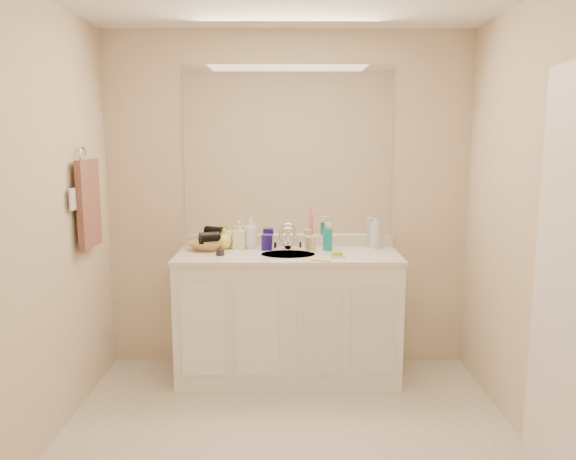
{
  "coord_description": "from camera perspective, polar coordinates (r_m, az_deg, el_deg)",
  "views": [
    {
      "loc": [
        -0.01,
        -2.72,
        1.65
      ],
      "look_at": [
        0.0,
        0.97,
        1.05
      ],
      "focal_mm": 35.0,
      "sensor_mm": 36.0,
      "label": 1
    }
  ],
  "objects": [
    {
      "name": "floor",
      "position": [
        3.18,
        0.04,
        -22.02
      ],
      "size": [
        2.6,
        2.6,
        0.0
      ],
      "primitive_type": "cube",
      "color": "beige",
      "rests_on": "ground"
    },
    {
      "name": "wall_back",
      "position": [
        4.04,
        -0.01,
        2.84
      ],
      "size": [
        2.6,
        0.02,
        2.4
      ],
      "primitive_type": "cube",
      "color": "beige",
      "rests_on": "floor"
    },
    {
      "name": "wall_front",
      "position": [
        1.49,
        0.18,
        -8.47
      ],
      "size": [
        2.6,
        0.02,
        2.4
      ],
      "primitive_type": "cube",
      "color": "beige",
      "rests_on": "floor"
    },
    {
      "name": "wall_left",
      "position": [
        3.05,
        -25.23,
        -0.19
      ],
      "size": [
        0.02,
        2.6,
        2.4
      ],
      "primitive_type": "cube",
      "color": "beige",
      "rests_on": "floor"
    },
    {
      "name": "wall_right",
      "position": [
        3.05,
        25.26,
        -0.17
      ],
      "size": [
        0.02,
        2.6,
        2.4
      ],
      "primitive_type": "cube",
      "color": "beige",
      "rests_on": "floor"
    },
    {
      "name": "vanity_cabinet",
      "position": [
        3.94,
        -0.0,
        -8.88
      ],
      "size": [
        1.5,
        0.55,
        0.85
      ],
      "primitive_type": "cube",
      "color": "white",
      "rests_on": "floor"
    },
    {
      "name": "countertop",
      "position": [
        3.83,
        -0.0,
        -2.61
      ],
      "size": [
        1.52,
        0.57,
        0.03
      ],
      "primitive_type": "cube",
      "color": "white",
      "rests_on": "vanity_cabinet"
    },
    {
      "name": "backsplash",
      "position": [
        4.07,
        -0.01,
        -1.1
      ],
      "size": [
        1.52,
        0.03,
        0.08
      ],
      "primitive_type": "cube",
      "color": "silver",
      "rests_on": "countertop"
    },
    {
      "name": "sink_basin",
      "position": [
        3.81,
        -0.0,
        -2.63
      ],
      "size": [
        0.37,
        0.37,
        0.02
      ],
      "primitive_type": "cylinder",
      "color": "beige",
      "rests_on": "countertop"
    },
    {
      "name": "faucet",
      "position": [
        3.97,
        -0.01,
        -1.15
      ],
      "size": [
        0.02,
        0.02,
        0.11
      ],
      "primitive_type": "cylinder",
      "color": "silver",
      "rests_on": "countertop"
    },
    {
      "name": "mirror",
      "position": [
        4.01,
        -0.01,
        7.94
      ],
      "size": [
        1.48,
        0.01,
        1.2
      ],
      "primitive_type": "cube",
      "color": "white",
      "rests_on": "wall_back"
    },
    {
      "name": "blue_mug",
      "position": [
        3.94,
        -2.16,
        -1.25
      ],
      "size": [
        0.09,
        0.09,
        0.11
      ],
      "primitive_type": "cylinder",
      "rotation": [
        0.0,
        0.0,
        -0.22
      ],
      "color": "navy",
      "rests_on": "countertop"
    },
    {
      "name": "tan_cup",
      "position": [
        3.92,
        2.3,
        -1.37
      ],
      "size": [
        0.09,
        0.09,
        0.1
      ],
      "primitive_type": "cylinder",
      "rotation": [
        0.0,
        0.0,
        -0.4
      ],
      "color": "beige",
      "rests_on": "countertop"
    },
    {
      "name": "toothbrush",
      "position": [
        3.91,
        2.46,
        0.08
      ],
      "size": [
        0.02,
        0.04,
        0.21
      ],
      "primitive_type": "cylinder",
      "rotation": [
        0.14,
        0.0,
        0.36
      ],
      "color": "#FF439C",
      "rests_on": "tan_cup"
    },
    {
      "name": "mouthwash_bottle",
      "position": [
        3.92,
        4.05,
        -0.97
      ],
      "size": [
        0.09,
        0.09,
        0.15
      ],
      "primitive_type": "cylinder",
      "rotation": [
        0.0,
        0.0,
        0.4
      ],
      "color": "#0C9593",
      "rests_on": "countertop"
    },
    {
      "name": "clear_pump_bottle",
      "position": [
        4.03,
        8.84,
        -0.51
      ],
      "size": [
        0.08,
        0.08,
        0.19
      ],
      "primitive_type": "cylinder",
      "rotation": [
        0.0,
        0.0,
        0.18
      ],
      "color": "silver",
      "rests_on": "countertop"
    },
    {
      "name": "soap_dish",
      "position": [
        3.71,
        4.99,
        -2.7
      ],
      "size": [
        0.11,
        0.09,
        0.01
      ],
      "primitive_type": "cube",
      "rotation": [
        0.0,
        0.0,
        0.1
      ],
      "color": "white",
      "rests_on": "countertop"
    },
    {
      "name": "green_soap",
      "position": [
        3.71,
        4.99,
        -2.42
      ],
      "size": [
        0.07,
        0.06,
        0.02
      ],
      "primitive_type": "cube",
      "rotation": [
        0.0,
        0.0,
        0.11
      ],
      "color": "#8FCE32",
      "rests_on": "soap_dish"
    },
    {
      "name": "orange_comb",
      "position": [
        3.6,
        3.34,
        -3.12
      ],
      "size": [
        0.13,
        0.07,
        0.01
      ],
      "primitive_type": "cube",
      "rotation": [
        0.0,
        0.0,
        -0.38
      ],
      "color": "gold",
      "rests_on": "countertop"
    },
    {
      "name": "dark_jar",
      "position": [
        3.79,
        -6.91,
        -2.26
      ],
      "size": [
        0.07,
        0.07,
        0.04
      ],
      "primitive_type": "cylinder",
      "rotation": [
        0.0,
        0.0,
        0.32
      ],
      "color": "black",
      "rests_on": "countertop"
    },
    {
      "name": "soap_bottle_white",
      "position": [
        4.0,
        -3.82,
        -0.35
      ],
      "size": [
        0.08,
        0.08,
        0.21
      ],
      "primitive_type": "imported",
      "rotation": [
        0.0,
        0.0,
        0.03
      ],
      "color": "white",
      "rests_on": "countertop"
    },
    {
      "name": "soap_bottle_cream",
      "position": [
        3.99,
        -4.99,
        -0.51
      ],
      "size": [
        0.09,
        0.09,
        0.2
      ],
      "primitive_type": "imported",
      "rotation": [
        0.0,
        0.0,
        0.05
      ],
      "color": "#ECE7C0",
      "rests_on": "countertop"
    },
    {
      "name": "soap_bottle_yellow",
      "position": [
        4.01,
        -6.48,
        -0.85
      ],
      "size": [
        0.13,
        0.13,
        0.15
      ],
      "primitive_type": "imported",
      "rotation": [
        0.0,
        0.0,
        -0.17
      ],
      "color": "#F9FA61",
      "rests_on": "countertop"
    },
    {
      "name": "wicker_basket",
      "position": [
        3.99,
        -8.23,
        -1.56
      ],
      "size": [
        0.3,
        0.3,
        0.06
      ],
      "primitive_type": "imported",
      "rotation": [
        0.0,
        0.0,
        -0.3
      ],
      "color": "#A78443",
      "rests_on": "countertop"
    },
    {
      "name": "hair_dryer",
      "position": [
        3.98,
        -7.97,
        -0.71
      ],
      "size": [
        0.16,
        0.12,
        0.07
      ],
      "primitive_type": "cylinder",
      "rotation": [
        0.0,
        1.57,
        0.43
      ],
      "color": "black",
      "rests_on": "wicker_basket"
    },
    {
      "name": "towel_ring",
      "position": [
        3.72,
        -20.13,
        7.12
      ],
      "size": [
        0.01,
        0.11,
        0.11
      ],
      "primitive_type": "torus",
      "rotation": [
        0.0,
        1.57,
        0.0
      ],
      "color": "silver",
      "rests_on": "wall_left"
    },
    {
      "name": "hand_towel",
      "position": [
        3.73,
        -19.59,
        2.53
      ],
      "size": [
        0.04,
        0.32,
        0.55
      ],
      "primitive_type": "cube",
      "color": "brown",
      "rests_on": "towel_ring"
    },
    {
      "name": "switch_plate",
      "position": [
        3.55,
        -21.03,
        2.94
      ],
      "size": [
        0.01,
        0.08,
        0.13
      ],
      "primitive_type": "cube",
      "color": "white",
      "rests_on": "wall_left"
    }
  ]
}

